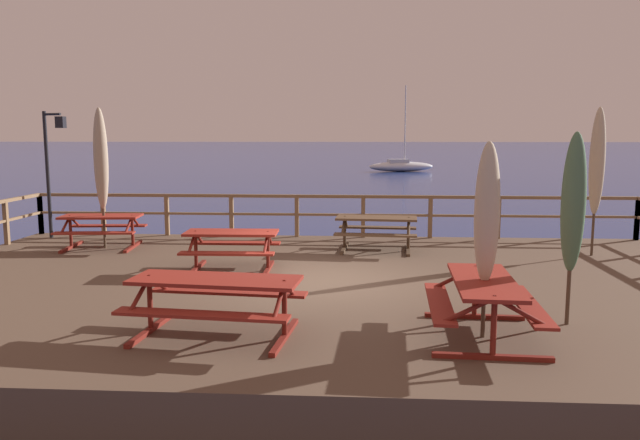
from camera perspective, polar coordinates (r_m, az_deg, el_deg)
ground_plane at (r=11.32m, az=-0.24°, el=-8.93°), size 600.00×600.00×0.00m
wooden_deck at (r=11.23m, az=-0.24°, el=-7.29°), size 15.66×9.92×0.67m
railing_waterside_far at (r=15.75m, az=0.92°, el=1.10°), size 15.46×0.10×1.09m
picnic_table_back_left at (r=15.10m, az=-19.64°, el=-0.38°), size 1.91×1.57×0.78m
picnic_table_back_right at (r=8.15m, az=-9.66°, el=-6.71°), size 2.32×1.61×0.78m
picnic_table_mid_right at (r=8.24m, az=14.96°, el=-6.74°), size 1.51×2.07×0.78m
picnic_table_front_left at (r=11.98m, az=-8.20°, el=-2.06°), size 1.80×1.45×0.78m
picnic_table_front_right at (r=14.00m, az=5.26°, el=-0.57°), size 1.91×1.53×0.78m
patio_umbrella_tall_mid_right at (r=14.93m, az=-19.67°, el=5.31°), size 0.32×0.32×3.23m
patio_umbrella_tall_back_left at (r=8.97m, az=22.46°, el=1.43°), size 0.32×0.32×2.65m
patio_umbrella_tall_front at (r=8.04m, az=15.24°, el=0.52°), size 0.32×0.32×2.54m
patio_umbrella_short_mid at (r=14.45m, az=24.33°, el=4.93°), size 0.32×0.32×3.20m
lamp_post_hooked at (r=16.86m, az=-23.60°, el=5.55°), size 0.66×0.34×3.20m
sailboat_distant at (r=56.55m, az=7.53°, el=5.00°), size 6.23×3.05×7.72m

